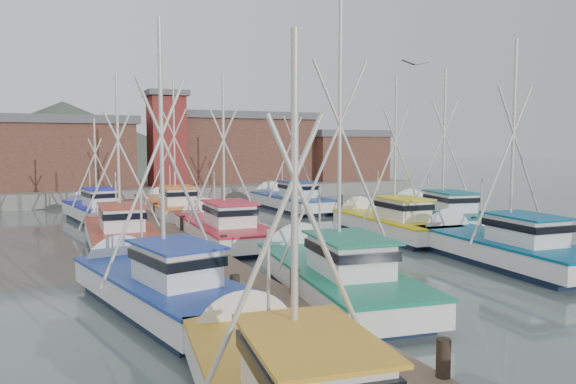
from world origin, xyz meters
name	(u,v)px	position (x,y,z in m)	size (l,w,h in m)	color
ground	(409,274)	(0.00, 0.00, 0.00)	(260.00, 260.00, 0.00)	#556661
dock_left	(208,264)	(-7.00, 4.04, 0.21)	(2.30, 46.00, 1.50)	brown
dock_right	(472,239)	(7.00, 4.04, 0.21)	(2.30, 46.00, 1.50)	brown
quay	(178,188)	(0.00, 37.00, 0.60)	(44.00, 16.00, 1.20)	gray
shed_left	(58,152)	(-11.00, 35.00, 4.34)	(12.72, 8.48, 6.20)	brown
shed_center	(235,147)	(6.00, 37.00, 4.69)	(14.84, 9.54, 6.90)	brown
shed_right	(343,155)	(17.00, 34.00, 3.84)	(8.48, 6.36, 5.20)	brown
lookout_tower	(167,138)	(-2.00, 33.00, 5.55)	(3.60, 3.60, 8.50)	maroon
distant_hills	(30,165)	(-12.76, 122.59, 0.00)	(175.00, 140.00, 42.00)	#475245
boat_4	(330,274)	(-4.32, -1.30, 0.69)	(4.41, 10.15, 10.64)	#101D36
boat_5	(497,247)	(4.66, 0.09, 0.69)	(4.09, 9.89, 10.20)	#101D36
boat_6	(155,286)	(-10.04, -0.30, 0.69)	(4.50, 9.48, 9.59)	#101D36
boat_8	(220,229)	(-4.57, 9.90, 0.68)	(3.85, 9.96, 9.45)	#101D36
boat_9	(387,223)	(4.42, 7.86, 0.68)	(3.79, 9.45, 9.43)	#101D36
boat_10	(119,233)	(-9.53, 10.76, 0.68)	(3.82, 9.65, 9.17)	#101D36
boat_11	(436,214)	(9.39, 9.74, 0.69)	(4.80, 10.25, 10.50)	#101D36
boat_12	(173,208)	(-4.54, 20.25, 0.69)	(4.07, 9.80, 10.14)	#101D36
boat_13	(288,201)	(4.57, 21.10, 0.68)	(3.94, 9.81, 9.74)	#101D36
boat_14	(94,211)	(-9.64, 20.78, 0.68)	(3.77, 8.83, 7.36)	#101D36
gull_far	(416,64)	(2.33, 2.87, 8.66)	(1.55, 0.63, 0.24)	gray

